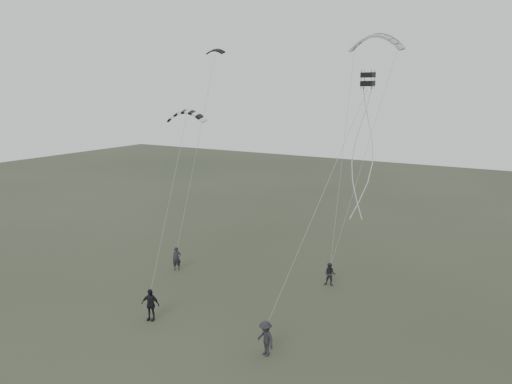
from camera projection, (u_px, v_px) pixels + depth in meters
The scene contains 9 objects.
ground at pixel (190, 314), 30.21m from camera, with size 140.00×140.00×0.00m, color #2E3625.
flyer_left at pixel (177, 259), 37.47m from camera, with size 0.65×0.43×1.78m, color #222228.
flyer_right at pixel (330, 274), 34.49m from camera, with size 0.79×0.62×1.63m, color #25252A.
flyer_center at pixel (150, 304), 29.30m from camera, with size 1.13×0.47×1.93m, color black.
flyer_far at pixel (265, 338), 25.39m from camera, with size 1.20×0.69×1.86m, color #222227.
kite_dark_small at pixel (215, 50), 40.60m from camera, with size 1.62×0.48×0.52m, color black, non-canonical shape.
kite_pale_large at pixel (376, 36), 35.94m from camera, with size 3.99×0.90×1.64m, color #A2A5A8, non-canonical shape.
kite_striped at pixel (186, 112), 33.16m from camera, with size 2.65×0.66×1.07m, color black, non-canonical shape.
kite_box at pixel (368, 79), 26.12m from camera, with size 0.63×0.63×0.71m, color black, non-canonical shape.
Camera 1 is at (17.73, -22.15, 13.38)m, focal length 35.00 mm.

